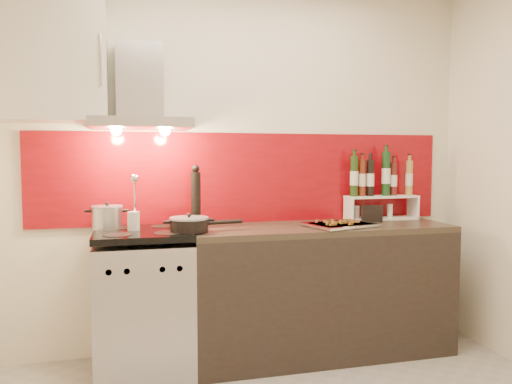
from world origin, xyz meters
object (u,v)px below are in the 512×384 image
object	(u,v)px
counter	(320,289)
pepper_mill	(196,197)
saute_pan	(190,224)
baking_tray	(340,224)
range_stove	(144,303)
stock_pot	(107,217)

from	to	relation	value
counter	pepper_mill	distance (m)	1.08
saute_pan	pepper_mill	bearing A→B (deg)	73.52
saute_pan	baking_tray	bearing A→B (deg)	0.81
counter	saute_pan	bearing A→B (deg)	-173.14
counter	baking_tray	size ratio (longest dim) A/B	3.50
range_stove	stock_pot	distance (m)	0.60
counter	saute_pan	xyz separation A→B (m)	(-0.91, -0.11, 0.50)
range_stove	pepper_mill	world-z (taller)	pepper_mill
range_stove	stock_pot	size ratio (longest dim) A/B	4.56
range_stove	pepper_mill	xyz separation A→B (m)	(0.35, 0.10, 0.66)
range_stove	stock_pot	world-z (taller)	stock_pot
stock_pot	pepper_mill	xyz separation A→B (m)	(0.57, -0.03, 0.12)
baking_tray	pepper_mill	bearing A→B (deg)	168.38
pepper_mill	counter	bearing A→B (deg)	-6.69
baking_tray	saute_pan	bearing A→B (deg)	-179.19
range_stove	saute_pan	distance (m)	0.60
range_stove	counter	bearing A→B (deg)	0.23
saute_pan	baking_tray	world-z (taller)	saute_pan
range_stove	baking_tray	bearing A→B (deg)	-3.99
counter	pepper_mill	world-z (taller)	pepper_mill
stock_pot	saute_pan	size ratio (longest dim) A/B	0.42
stock_pot	counter	bearing A→B (deg)	-5.13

